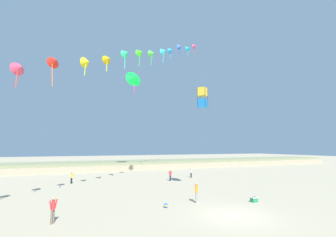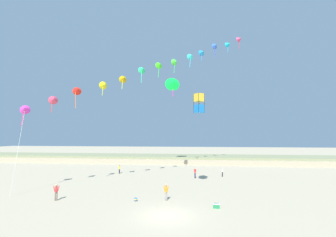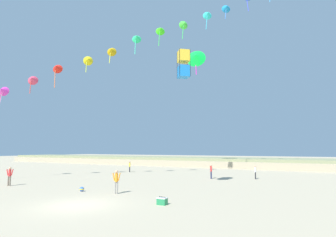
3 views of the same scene
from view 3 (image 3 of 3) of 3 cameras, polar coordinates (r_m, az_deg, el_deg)
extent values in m
plane|color=tan|center=(17.06, -19.09, -17.43)|extent=(240.00, 240.00, 0.00)
cube|color=tan|center=(52.01, 14.81, -9.47)|extent=(120.00, 12.13, 1.14)
cube|color=gray|center=(51.98, 14.78, -8.66)|extent=(120.00, 10.31, 0.65)
cylinder|color=#726656|center=(28.14, -31.14, -11.58)|extent=(0.12, 0.12, 0.85)
cylinder|color=#726656|center=(28.19, -31.43, -11.55)|extent=(0.12, 0.12, 0.85)
cylinder|color=red|center=(28.10, -31.19, -10.09)|extent=(0.22, 0.22, 0.60)
cylinder|color=red|center=(28.04, -30.81, -10.03)|extent=(0.21, 0.20, 0.57)
cylinder|color=red|center=(28.16, -31.57, -9.96)|extent=(0.21, 0.20, 0.57)
sphere|color=tan|center=(28.07, -31.14, -9.23)|extent=(0.23, 0.23, 0.23)
cylinder|color=black|center=(38.94, -8.32, -10.91)|extent=(0.11, 0.11, 0.75)
cylinder|color=black|center=(39.07, -8.38, -10.90)|extent=(0.11, 0.11, 0.75)
cylinder|color=yellow|center=(38.96, -8.33, -9.97)|extent=(0.20, 0.20, 0.53)
cylinder|color=yellow|center=(38.80, -8.26, -9.92)|extent=(0.19, 0.17, 0.50)
cylinder|color=yellow|center=(39.12, -8.40, -9.89)|extent=(0.19, 0.17, 0.50)
sphere|color=#9E7051|center=(38.94, -8.32, -9.42)|extent=(0.20, 0.20, 0.20)
cylinder|color=gray|center=(20.41, -10.99, -14.59)|extent=(0.13, 0.13, 0.87)
cylinder|color=gray|center=(20.42, -11.44, -14.57)|extent=(0.13, 0.13, 0.87)
cylinder|color=orange|center=(20.33, -11.17, -12.50)|extent=(0.23, 0.23, 0.62)
cylinder|color=orange|center=(20.30, -10.59, -12.39)|extent=(0.22, 0.19, 0.59)
cylinder|color=orange|center=(20.34, -11.73, -12.35)|extent=(0.22, 0.19, 0.59)
sphere|color=tan|center=(20.29, -11.14, -11.28)|extent=(0.24, 0.24, 0.24)
cylinder|color=#282D4C|center=(30.36, 9.33, -12.06)|extent=(0.12, 0.12, 0.80)
cylinder|color=#282D4C|center=(30.23, 9.43, -12.08)|extent=(0.12, 0.12, 0.80)
cylinder|color=red|center=(30.24, 9.35, -10.78)|extent=(0.21, 0.21, 0.57)
cylinder|color=red|center=(30.41, 9.22, -10.68)|extent=(0.18, 0.20, 0.54)
cylinder|color=red|center=(30.07, 9.48, -10.72)|extent=(0.18, 0.20, 0.54)
sphere|color=tan|center=(30.21, 9.34, -10.03)|extent=(0.22, 0.22, 0.22)
cylinder|color=black|center=(31.10, 18.50, -11.72)|extent=(0.11, 0.11, 0.75)
cylinder|color=black|center=(30.96, 18.52, -11.74)|extent=(0.11, 0.11, 0.75)
cylinder|color=white|center=(30.98, 18.46, -10.55)|extent=(0.20, 0.20, 0.53)
cylinder|color=white|center=(31.14, 18.43, -10.45)|extent=(0.12, 0.19, 0.51)
cylinder|color=white|center=(30.80, 18.49, -10.50)|extent=(0.12, 0.19, 0.51)
sphere|color=tan|center=(30.95, 18.44, -9.86)|extent=(0.20, 0.20, 0.20)
cone|color=#E23AB5|center=(34.46, -32.36, 5.24)|extent=(1.39, 1.31, 1.20)
cylinder|color=#E5398D|center=(34.33, -32.71, 3.41)|extent=(0.17, 0.18, 1.79)
cone|color=#E23F5D|center=(33.77, -27.46, 7.59)|extent=(1.41, 1.38, 1.20)
cylinder|color=#E54239|center=(33.61, -27.78, 6.04)|extent=(0.11, 0.10, 1.43)
cone|color=red|center=(33.05, -23.05, 10.16)|extent=(1.40, 1.33, 1.21)
cylinder|color=orange|center=(32.75, -23.41, 7.97)|extent=(0.23, 0.18, 2.16)
cone|color=yellow|center=(32.63, -17.04, 12.08)|extent=(1.31, 1.27, 1.12)
cylinder|color=#CDE539|center=(32.40, -17.36, 10.64)|extent=(0.16, 0.09, 1.27)
cone|color=#C5990C|center=(32.49, -12.22, 14.24)|extent=(1.37, 1.27, 1.17)
cylinder|color=yellow|center=(32.20, -12.54, 12.79)|extent=(0.12, 0.18, 1.30)
cone|color=#28DE7C|center=(33.08, -6.85, 17.10)|extent=(1.43, 1.38, 1.23)
cylinder|color=#39E5B2|center=(32.63, -7.15, 15.25)|extent=(0.09, 0.15, 1.86)
cone|color=#3EEF1C|center=(33.73, -1.65, 18.76)|extent=(1.41, 1.36, 1.21)
cylinder|color=#39E547|center=(33.25, -1.92, 17.01)|extent=(0.22, 0.10, 1.82)
cone|color=#3ED433|center=(34.69, 3.51, 19.86)|extent=(1.30, 1.24, 1.10)
cylinder|color=#39E556|center=(34.20, 3.26, 18.27)|extent=(0.27, 0.19, 1.70)
cone|color=#2ED8CB|center=(35.86, 8.62, 21.57)|extent=(1.36, 1.25, 1.18)
cylinder|color=#39C9E5|center=(35.31, 8.41, 20.00)|extent=(0.27, 0.08, 1.79)
cone|color=#1B89C6|center=(37.32, 12.63, 22.53)|extent=(1.34, 1.22, 1.15)
cylinder|color=#397EE5|center=(36.84, 12.44, 21.32)|extent=(0.21, 0.22, 1.39)
cylinder|color=blue|center=(38.38, 16.92, 22.68)|extent=(0.28, 0.25, 2.04)
cone|color=#0ED83C|center=(39.74, 6.07, 13.21)|extent=(3.12, 2.31, 2.94)
cone|color=#E52DBD|center=(39.74, 6.07, 13.24)|extent=(1.73, 1.33, 1.64)
cylinder|color=#E52DBD|center=(39.23, 6.10, 11.08)|extent=(0.23, 0.17, 2.27)
cube|color=blue|center=(23.12, 3.42, 10.08)|extent=(1.32, 1.32, 0.99)
cube|color=gold|center=(23.56, 3.40, 13.33)|extent=(1.32, 1.32, 0.99)
cylinder|color=black|center=(23.02, 4.87, 11.99)|extent=(0.04, 0.04, 2.39)
cylinder|color=black|center=(23.88, 4.23, 11.29)|extent=(0.04, 0.04, 2.39)
cylinder|color=black|center=(23.65, 1.99, 11.45)|extent=(0.04, 0.04, 2.39)
cylinder|color=black|center=(22.79, 2.55, 12.17)|extent=(0.04, 0.04, 2.39)
cube|color=#23844C|center=(16.33, -1.27, -17.64)|extent=(0.56, 0.40, 0.36)
cube|color=silver|center=(16.30, -1.27, -16.91)|extent=(0.58, 0.41, 0.06)
cylinder|color=black|center=(16.28, -1.27, -16.71)|extent=(0.45, 0.03, 0.03)
sphere|color=blue|center=(22.22, -18.27, -14.39)|extent=(0.36, 0.36, 0.36)
cylinder|color=yellow|center=(22.22, -18.27, -14.39)|extent=(0.36, 0.36, 0.09)
camera|label=1|loc=(23.09, -67.17, 1.35)|focal=24.00mm
camera|label=2|loc=(12.83, -97.76, 16.06)|focal=24.00mm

